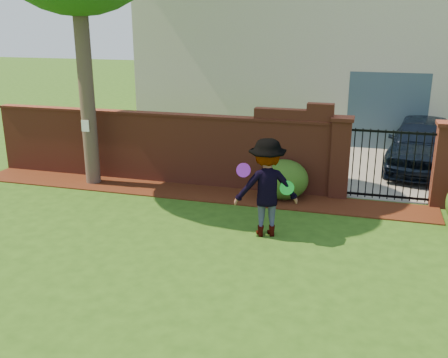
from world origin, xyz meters
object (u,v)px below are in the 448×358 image
(man, at_px, (267,188))
(car, at_px, (421,145))
(frisbee_green, at_px, (287,188))
(frisbee_purple, at_px, (243,170))

(man, bearing_deg, car, -140.40)
(car, height_order, man, man)
(car, bearing_deg, frisbee_green, -109.80)
(man, distance_m, frisbee_purple, 0.59)
(frisbee_purple, relative_size, frisbee_green, 0.97)
(frisbee_green, bearing_deg, car, 62.55)
(frisbee_purple, xyz_separation_m, frisbee_green, (0.78, 0.21, -0.34))
(man, relative_size, frisbee_purple, 7.15)
(car, bearing_deg, man, -112.77)
(car, xyz_separation_m, man, (-3.17, -5.39, 0.22))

